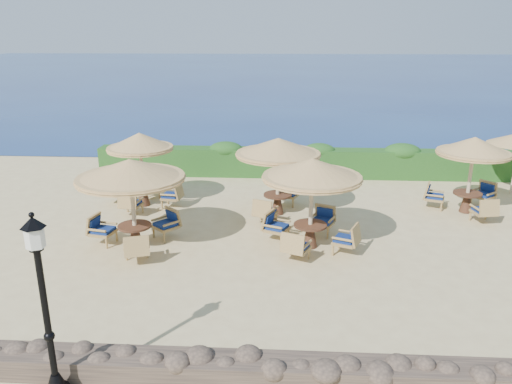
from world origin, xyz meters
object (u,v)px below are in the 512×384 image
at_px(lamp_post, 47,318).
at_px(cafe_set_4, 472,161).
at_px(cafe_set_1, 312,187).
at_px(cafe_set_0, 131,183).
at_px(cafe_set_2, 141,160).
at_px(cafe_set_3, 278,157).

distance_m(lamp_post, cafe_set_4, 14.13).
bearing_deg(cafe_set_4, cafe_set_1, -149.44).
bearing_deg(cafe_set_0, cafe_set_1, 4.16).
height_order(cafe_set_2, cafe_set_4, same).
relative_size(lamp_post, cafe_set_1, 1.16).
bearing_deg(cafe_set_2, lamp_post, -82.99).
relative_size(lamp_post, cafe_set_0, 1.08).
bearing_deg(cafe_set_2, cafe_set_3, -7.01).
xyz_separation_m(lamp_post, cafe_set_3, (3.62, 9.27, 0.47)).
bearing_deg(lamp_post, cafe_set_4, 44.06).
relative_size(cafe_set_1, cafe_set_4, 1.04).
bearing_deg(cafe_set_1, cafe_set_3, 109.99).
bearing_deg(lamp_post, cafe_set_2, 97.01).
bearing_deg(cafe_set_1, cafe_set_2, 150.30).
xyz_separation_m(lamp_post, cafe_set_2, (-1.21, 9.87, 0.12)).
bearing_deg(lamp_post, cafe_set_0, 93.98).
distance_m(lamp_post, cafe_set_2, 9.94).
bearing_deg(cafe_set_3, cafe_set_4, 4.81).
xyz_separation_m(lamp_post, cafe_set_0, (-0.43, 6.18, 0.41)).
xyz_separation_m(cafe_set_1, cafe_set_4, (5.55, 3.28, -0.02)).
distance_m(lamp_post, cafe_set_3, 9.97).
distance_m(cafe_set_3, cafe_set_4, 6.56).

